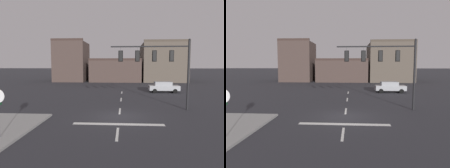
{
  "view_description": "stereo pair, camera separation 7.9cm",
  "coord_description": "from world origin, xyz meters",
  "views": [
    {
      "loc": [
        0.43,
        -15.85,
        4.17
      ],
      "look_at": [
        -0.74,
        2.61,
        2.37
      ],
      "focal_mm": 32.58,
      "sensor_mm": 36.0,
      "label": 1
    },
    {
      "loc": [
        0.5,
        -15.84,
        4.17
      ],
      "look_at": [
        -0.74,
        2.61,
        2.37
      ],
      "focal_mm": 32.58,
      "sensor_mm": 36.0,
      "label": 2
    }
  ],
  "objects": [
    {
      "name": "stop_bar_paint",
      "position": [
        0.0,
        -2.0,
        0.0
      ],
      "size": [
        6.4,
        0.5,
        0.01
      ],
      "primitive_type": "cube",
      "color": "silver",
      "rests_on": "ground"
    },
    {
      "name": "car_lot_nearside",
      "position": [
        6.19,
        14.56,
        0.86
      ],
      "size": [
        4.46,
        1.93,
        1.61
      ],
      "color": "#9EA0A5",
      "rests_on": "ground"
    },
    {
      "name": "lane_centreline",
      "position": [
        0.0,
        2.0,
        0.0
      ],
      "size": [
        0.16,
        26.4,
        0.01
      ],
      "color": "silver",
      "rests_on": "ground"
    },
    {
      "name": "building_row",
      "position": [
        0.95,
        35.8,
        4.14
      ],
      "size": [
        31.46,
        12.67,
        10.08
      ],
      "color": "#473833",
      "rests_on": "ground"
    },
    {
      "name": "signal_mast_near_side",
      "position": [
        3.66,
        2.93,
        4.47
      ],
      "size": [
        7.14,
        0.47,
        6.45
      ],
      "color": "black",
      "rests_on": "ground"
    },
    {
      "name": "ground_plane",
      "position": [
        0.0,
        0.0,
        0.0
      ],
      "size": [
        400.0,
        400.0,
        0.0
      ],
      "primitive_type": "plane",
      "color": "#2B2B30"
    }
  ]
}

